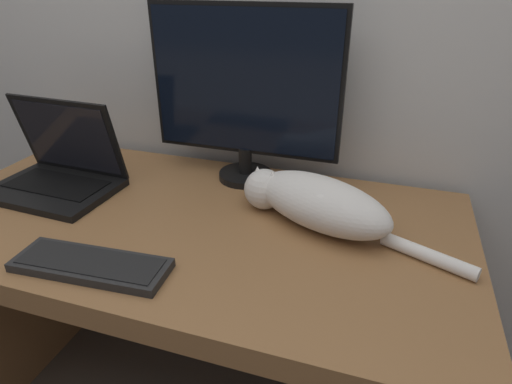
% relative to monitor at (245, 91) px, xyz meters
% --- Properties ---
extents(desk, '(1.42, 0.74, 0.78)m').
position_rel_monitor_xyz_m(desk, '(-0.06, -0.27, -0.44)').
color(desk, olive).
rests_on(desk, ground_plane).
extents(monitor, '(0.56, 0.16, 0.50)m').
position_rel_monitor_xyz_m(monitor, '(0.00, 0.00, 0.00)').
color(monitor, black).
rests_on(monitor, desk).
extents(laptop, '(0.36, 0.26, 0.26)m').
position_rel_monitor_xyz_m(laptop, '(-0.50, -0.24, -0.22)').
color(laptop, black).
rests_on(laptop, desk).
extents(external_keyboard, '(0.35, 0.13, 0.02)m').
position_rel_monitor_xyz_m(external_keyboard, '(-0.16, -0.54, -0.26)').
color(external_keyboard, black).
rests_on(external_keyboard, desk).
extents(cat, '(0.57, 0.30, 0.13)m').
position_rel_monitor_xyz_m(cat, '(0.26, -0.20, -0.21)').
color(cat, silver).
rests_on(cat, desk).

